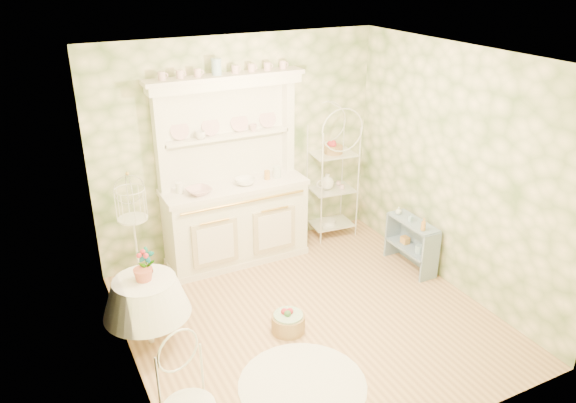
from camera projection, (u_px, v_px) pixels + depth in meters
name	position (u px, v px, depth m)	size (l,w,h in m)	color
floor	(309.00, 318.00, 5.92)	(3.60, 3.60, 0.00)	tan
ceiling	(314.00, 58.00, 4.83)	(3.60, 3.60, 0.00)	white
wall_left	(121.00, 241.00, 4.63)	(3.60, 3.60, 0.00)	#F9EBC1
wall_right	(456.00, 171.00, 6.12)	(3.60, 3.60, 0.00)	#F9EBC1
wall_back	(240.00, 148.00, 6.85)	(3.60, 3.60, 0.00)	#F9EBC1
wall_front	(437.00, 294.00, 3.91)	(3.60, 3.60, 0.00)	#F9EBC1
kitchen_dresser	(234.00, 174.00, 6.62)	(1.87, 0.61, 2.29)	white
bakers_rack	(333.00, 175.00, 7.38)	(0.53, 0.38, 1.72)	white
side_shelf	(411.00, 246.00, 6.79)	(0.24, 0.66, 0.56)	#7D96AD
round_table	(147.00, 308.00, 5.40)	(0.72, 0.72, 0.79)	white
birdcage_stand	(134.00, 232.00, 6.11)	(0.35, 0.35, 1.50)	white
floor_basket	(288.00, 321.00, 5.68)	(0.34, 0.34, 0.22)	#A7814F
lace_rug	(302.00, 384.00, 5.00)	(1.16, 1.16, 0.01)	white
bowl_floral	(199.00, 193.00, 6.41)	(0.28, 0.28, 0.07)	white
bowl_white	(245.00, 184.00, 6.67)	(0.24, 0.24, 0.08)	white
cup_left	(201.00, 136.00, 6.41)	(0.12, 0.12, 0.09)	white
cup_right	(253.00, 129.00, 6.70)	(0.09, 0.09, 0.09)	white
potted_geranium	(147.00, 266.00, 5.25)	(0.16, 0.11, 0.31)	#3F7238
bottle_amber	(423.00, 225.00, 6.41)	(0.06, 0.06, 0.15)	gold
bottle_blue	(411.00, 219.00, 6.63)	(0.04, 0.04, 0.10)	#8FB4C7
bottle_glass	(399.00, 212.00, 6.82)	(0.08, 0.08, 0.10)	silver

